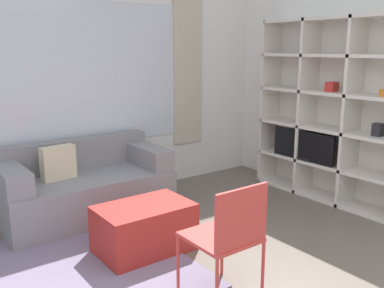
{
  "coord_description": "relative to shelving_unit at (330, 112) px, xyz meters",
  "views": [
    {
      "loc": [
        -1.67,
        -1.46,
        1.73
      ],
      "look_at": [
        0.68,
        1.7,
        0.85
      ],
      "focal_mm": 40.0,
      "sensor_mm": 36.0,
      "label": 1
    }
  ],
  "objects": [
    {
      "name": "area_rug",
      "position": [
        -3.4,
        0.09,
        -1.01
      ],
      "size": [
        2.36,
        1.86,
        0.01
      ],
      "primitive_type": "cube",
      "color": "slate",
      "rests_on": "ground_plane"
    },
    {
      "name": "ottoman",
      "position": [
        -2.44,
        0.06,
        -0.81
      ],
      "size": [
        0.8,
        0.52,
        0.42
      ],
      "color": "#A82823",
      "rests_on": "ground_plane"
    },
    {
      "name": "wall_back",
      "position": [
        -2.5,
        1.62,
        0.34
      ],
      "size": [
        6.51,
        0.11,
        2.7
      ],
      "color": "white",
      "rests_on": "ground_plane"
    },
    {
      "name": "wall_right",
      "position": [
        0.19,
        0.05,
        0.33
      ],
      "size": [
        0.07,
        4.29,
        2.7
      ],
      "primitive_type": "cube",
      "color": "white",
      "rests_on": "ground_plane"
    },
    {
      "name": "folding_chair",
      "position": [
        -2.37,
        -0.95,
        -0.5
      ],
      "size": [
        0.44,
        0.46,
        0.86
      ],
      "rotation": [
        0.0,
        0.0,
        3.14
      ],
      "color": "#CC3D38",
      "rests_on": "ground_plane"
    },
    {
      "name": "shelving_unit",
      "position": [
        0.0,
        0.0,
        0.0
      ],
      "size": [
        0.36,
        1.84,
        2.07
      ],
      "color": "silver",
      "rests_on": "ground_plane"
    },
    {
      "name": "couch_main",
      "position": [
        -2.53,
        1.15,
        -0.71
      ],
      "size": [
        1.72,
        0.84,
        0.78
      ],
      "color": "gray",
      "rests_on": "ground_plane"
    }
  ]
}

